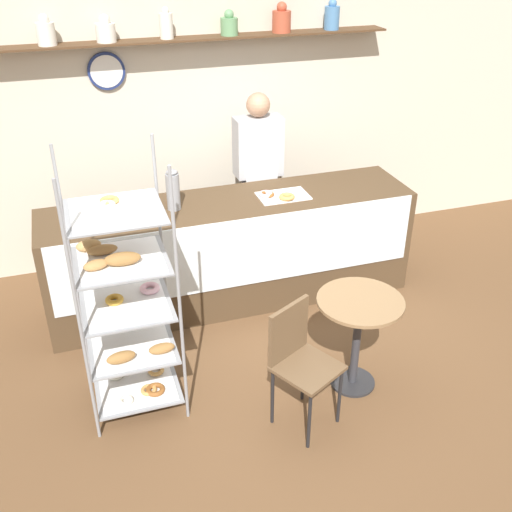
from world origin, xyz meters
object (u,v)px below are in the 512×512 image
cafe_chair (298,354)px  coffee_carafe (173,190)px  pastry_rack (126,304)px  cafe_table (358,323)px  person_worker (258,176)px  donut_tray_counter (279,195)px

cafe_chair → coffee_carafe: (-0.48, 1.60, 0.58)m
coffee_carafe → pastry_rack: bearing=-116.9°
cafe_table → cafe_chair: (-0.53, -0.19, -0.00)m
person_worker → cafe_chair: bearing=-101.1°
person_worker → cafe_table: size_ratio=2.30×
cafe_table → cafe_chair: bearing=-160.7°
cafe_table → donut_tray_counter: 1.43m
pastry_rack → cafe_chair: size_ratio=2.10×
person_worker → coffee_carafe: bearing=-150.1°
cafe_table → coffee_carafe: (-1.01, 1.41, 0.58)m
donut_tray_counter → cafe_table: bearing=-85.1°
person_worker → coffee_carafe: size_ratio=4.98×
person_worker → cafe_chair: (-0.42, -2.11, -0.39)m
cafe_chair → person_worker: bearing=51.0°
cafe_table → coffee_carafe: size_ratio=2.16×
person_worker → coffee_carafe: (-0.90, -0.52, 0.19)m
person_worker → donut_tray_counter: (-0.00, -0.57, 0.04)m
cafe_table → cafe_chair: size_ratio=0.84×
cafe_chair → donut_tray_counter: (0.41, 1.55, 0.43)m
cafe_table → cafe_chair: cafe_chair is taller
coffee_carafe → donut_tray_counter: coffee_carafe is taller
pastry_rack → cafe_table: size_ratio=2.50×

